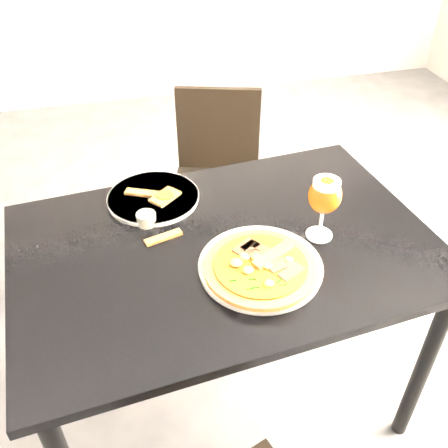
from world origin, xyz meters
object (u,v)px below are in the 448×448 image
object	(u,v)px
dining_table	(225,266)
chair_far	(217,178)
beer_glass	(325,196)
pizza	(261,266)

from	to	relation	value
dining_table	chair_far	size ratio (longest dim) A/B	1.51
chair_far	beer_glass	size ratio (longest dim) A/B	4.25
pizza	dining_table	bearing A→B (deg)	112.16
dining_table	beer_glass	bearing A→B (deg)	-12.01
pizza	beer_glass	size ratio (longest dim) A/B	1.54
dining_table	beer_glass	distance (m)	0.36
dining_table	pizza	world-z (taller)	pizza
dining_table	beer_glass	world-z (taller)	beer_glass
beer_glass	dining_table	bearing A→B (deg)	173.01
chair_far	pizza	size ratio (longest dim) A/B	2.77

